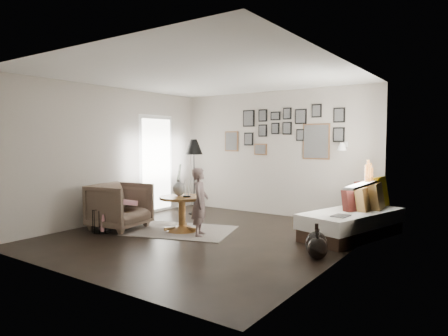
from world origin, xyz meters
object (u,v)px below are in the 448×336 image
Objects in this scene: vase at (179,186)px; floor_lamp at (194,150)px; armchair at (120,206)px; demijohn_small at (317,248)px; magazine_basket at (102,221)px; child at (200,202)px; daybed at (354,218)px; demijohn_large at (316,244)px; pedestal_table at (182,215)px.

floor_lamp is at bearing 119.50° from vase.
armchair is 2.18× the size of demijohn_small.
child is (1.55, 0.74, 0.37)m from magazine_basket.
child is at bearing 175.91° from demijohn_small.
child is at bearing -130.00° from daybed.
floor_lamp is 3.52× the size of demijohn_large.
vase is 1.68m from floor_lamp.
pedestal_table is 1.71× the size of demijohn_large.
vase is 0.49× the size of child.
demijohn_small reaches higher than magazine_basket.
daybed is 5.09× the size of magazine_basket.
floor_lamp is 3.94× the size of magazine_basket.
demijohn_large is at bearing -118.72° from child.
floor_lamp is at bearing -165.25° from daybed.
demijohn_large is (3.34, -1.51, -1.20)m from floor_lamp.
floor_lamp is 2.52m from magazine_basket.
demijohn_large is 1.10× the size of demijohn_small.
pedestal_table is at bearing -14.04° from vase.
vase is 0.35× the size of floor_lamp.
demijohn_small is (0.06, -0.12, -0.02)m from demijohn_large.
pedestal_table is at bearing -136.79° from daybed.
pedestal_table is 1.92× the size of magazine_basket.
demijohn_small is at bearing -62.82° from demijohn_large.
child is at bearing 179.18° from demijohn_large.
magazine_basket is at bearing 164.02° from armchair.
daybed is 3.57m from floor_lamp.
vase is at bearing -60.50° from floor_lamp.
armchair is (-1.03, -0.49, 0.13)m from pedestal_table.
vase is 0.60m from child.
daybed is at bearing 27.33° from pedestal_table.
demijohn_small is at bearing -5.66° from vase.
daybed is 2.30× the size of armchair.
floor_lamp is at bearing 84.08° from magazine_basket.
magazine_basket is at bearing -139.67° from vase.
daybed is at bearing 87.48° from demijohn_large.
floor_lamp reaches higher than armchair.
daybed is at bearing -70.41° from armchair.
magazine_basket is at bearing 87.56° from child.
child is at bearing -11.07° from pedestal_table.
demijohn_large is (-0.06, -1.44, -0.13)m from daybed.
demijohn_small is (-0.00, -1.56, -0.15)m from daybed.
armchair reaches higher than magazine_basket.
armchair is at bearing 76.92° from child.
floor_lamp reaches higher than demijohn_large.
floor_lamp is (0.18, 1.88, 0.97)m from armchair.
demijohn_large is (2.57, -0.14, -0.60)m from vase.
pedestal_table is 1.37m from magazine_basket.
child is (0.47, -0.09, 0.28)m from pedestal_table.
daybed is 1.45m from demijohn_large.
magazine_basket is 1.76m from child.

